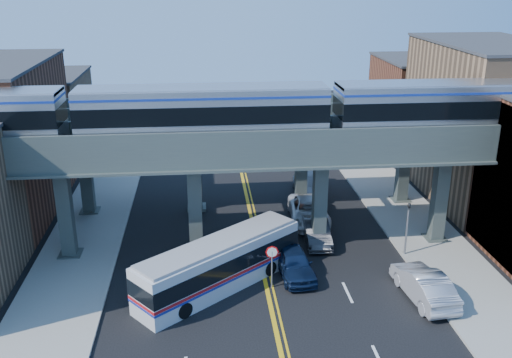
# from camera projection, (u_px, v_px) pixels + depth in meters

# --- Properties ---
(ground) EXTENTS (120.00, 120.00, 0.00)m
(ground) POSITION_uv_depth(u_px,v_px,m) (273.00, 317.00, 29.93)
(ground) COLOR black
(ground) RESTS_ON ground
(sidewalk_west) EXTENTS (5.00, 70.00, 0.16)m
(sidewalk_west) POSITION_uv_depth(u_px,v_px,m) (85.00, 241.00, 38.22)
(sidewalk_west) COLOR gray
(sidewalk_west) RESTS_ON ground
(sidewalk_east) EXTENTS (5.00, 70.00, 0.16)m
(sidewalk_east) POSITION_uv_depth(u_px,v_px,m) (417.00, 227.00, 40.30)
(sidewalk_east) COLOR gray
(sidewalk_east) RESTS_ON ground
(building_west_c) EXTENTS (8.00, 10.00, 8.00)m
(building_west_c) POSITION_uv_depth(u_px,v_px,m) (42.00, 119.00, 54.03)
(building_west_c) COLOR #866445
(building_west_c) RESTS_ON ground
(building_east_b) EXTENTS (8.00, 14.00, 12.00)m
(building_east_b) POSITION_uv_depth(u_px,v_px,m) (483.00, 123.00, 44.53)
(building_east_b) COLOR #866445
(building_east_b) RESTS_ON ground
(building_east_c) EXTENTS (8.00, 10.00, 9.00)m
(building_east_c) POSITION_uv_depth(u_px,v_px,m) (420.00, 105.00, 57.20)
(building_east_c) COLOR brown
(building_east_c) RESTS_ON ground
(mural_panel) EXTENTS (0.10, 9.50, 9.50)m
(mural_panel) POSITION_uv_depth(u_px,v_px,m) (512.00, 195.00, 33.37)
(mural_panel) COLOR teal
(mural_panel) RESTS_ON ground
(elevated_viaduct_near) EXTENTS (52.00, 3.60, 7.40)m
(elevated_viaduct_near) POSITION_uv_depth(u_px,v_px,m) (258.00, 154.00, 35.21)
(elevated_viaduct_near) COLOR #45504B
(elevated_viaduct_near) RESTS_ON ground
(elevated_viaduct_far) EXTENTS (52.00, 3.60, 7.40)m
(elevated_viaduct_far) POSITION_uv_depth(u_px,v_px,m) (249.00, 126.00, 41.76)
(elevated_viaduct_far) COLOR #45504B
(elevated_viaduct_far) RESTS_ON ground
(transit_train) EXTENTS (46.07, 2.89, 3.36)m
(transit_train) POSITION_uv_depth(u_px,v_px,m) (203.00, 112.00, 33.97)
(transit_train) COLOR black
(transit_train) RESTS_ON elevated_viaduct_near
(stop_sign) EXTENTS (0.76, 0.09, 2.63)m
(stop_sign) POSITION_uv_depth(u_px,v_px,m) (272.00, 260.00, 32.16)
(stop_sign) COLOR slate
(stop_sign) RESTS_ON ground
(traffic_signal) EXTENTS (0.15, 0.18, 4.10)m
(traffic_signal) POSITION_uv_depth(u_px,v_px,m) (407.00, 223.00, 35.59)
(traffic_signal) COLOR slate
(traffic_signal) RESTS_ON ground
(transit_bus) EXTENTS (9.80, 8.58, 2.75)m
(transit_bus) POSITION_uv_depth(u_px,v_px,m) (220.00, 265.00, 32.35)
(transit_bus) COLOR silver
(transit_bus) RESTS_ON ground
(car_lane_a) EXTENTS (2.35, 4.91, 1.62)m
(car_lane_a) POSITION_uv_depth(u_px,v_px,m) (294.00, 262.00, 33.86)
(car_lane_a) COLOR #0F1C38
(car_lane_a) RESTS_ON ground
(car_lane_b) EXTENTS (1.83, 4.63, 1.50)m
(car_lane_b) POSITION_uv_depth(u_px,v_px,m) (317.00, 232.00, 38.05)
(car_lane_b) COLOR #2C2C2E
(car_lane_b) RESTS_ON ground
(car_lane_c) EXTENTS (3.08, 5.99, 1.62)m
(car_lane_c) POSITION_uv_depth(u_px,v_px,m) (309.00, 211.00, 41.14)
(car_lane_c) COLOR silver
(car_lane_c) RESTS_ON ground
(car_lane_d) EXTENTS (3.17, 6.18, 1.72)m
(car_lane_d) POSITION_uv_depth(u_px,v_px,m) (308.00, 185.00, 46.18)
(car_lane_d) COLOR #99999D
(car_lane_d) RESTS_ON ground
(car_parked_curb) EXTENTS (2.33, 5.36, 1.72)m
(car_parked_curb) POSITION_uv_depth(u_px,v_px,m) (424.00, 285.00, 31.35)
(car_parked_curb) COLOR #A4A2A7
(car_parked_curb) RESTS_ON ground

